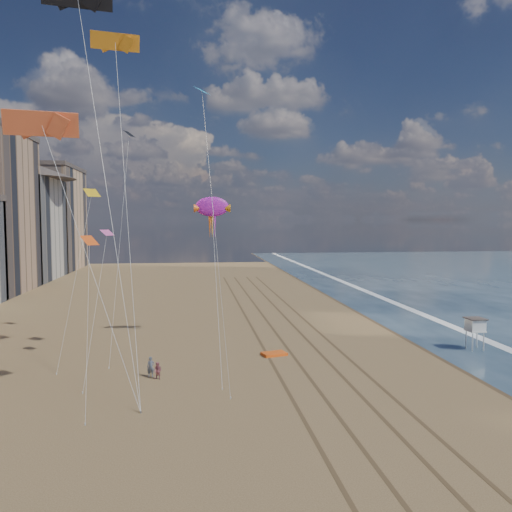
{
  "coord_description": "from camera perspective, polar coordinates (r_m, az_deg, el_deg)",
  "views": [
    {
      "loc": [
        -8.35,
        -22.05,
        13.02
      ],
      "look_at": [
        -2.13,
        26.0,
        9.5
      ],
      "focal_mm": 35.0,
      "sensor_mm": 36.0,
      "label": 1
    }
  ],
  "objects": [
    {
      "name": "show_kite",
      "position": [
        54.25,
        -5.04,
        5.58
      ],
      "size": [
        4.01,
        8.85,
        21.55
      ],
      "color": "#AF1BB2",
      "rests_on": "ground"
    },
    {
      "name": "kite_flyer_a",
      "position": [
        43.25,
        -11.94,
        -12.29
      ],
      "size": [
        0.63,
        0.42,
        1.68
      ],
      "primitive_type": "imported",
      "rotation": [
        0.0,
        0.0,
        0.03
      ],
      "color": "#525A6A",
      "rests_on": "ground"
    },
    {
      "name": "ground",
      "position": [
        26.93,
        12.89,
        -24.87
      ],
      "size": [
        260.0,
        260.0,
        0.0
      ],
      "primitive_type": "plane",
      "color": "brown",
      "rests_on": "ground"
    },
    {
      "name": "parafoils",
      "position": [
        49.99,
        -19.7,
        21.56
      ],
      "size": [
        9.2,
        13.86,
        14.34
      ],
      "color": "black",
      "rests_on": "ground"
    },
    {
      "name": "grounded_kite",
      "position": [
        48.99,
        2.08,
        -11.1
      ],
      "size": [
        2.58,
        2.0,
        0.26
      ],
      "primitive_type": "cube",
      "rotation": [
        0.0,
        0.0,
        0.27
      ],
      "color": "#FF5B15",
      "rests_on": "ground"
    },
    {
      "name": "foam",
      "position": [
        70.81,
        19.37,
        -6.67
      ],
      "size": [
        260.0,
        260.0,
        0.0
      ],
      "primitive_type": "plane",
      "color": "white",
      "rests_on": "ground"
    },
    {
      "name": "tracks",
      "position": [
        54.74,
        4.39,
        -9.61
      ],
      "size": [
        7.68,
        120.0,
        0.01
      ],
      "color": "brown",
      "rests_on": "ground"
    },
    {
      "name": "lifeguard_stand",
      "position": [
        54.99,
        23.77,
        -7.26
      ],
      "size": [
        1.78,
        1.78,
        3.21
      ],
      "color": "white",
      "rests_on": "ground"
    },
    {
      "name": "wet_sand",
      "position": [
        69.05,
        16.23,
        -6.88
      ],
      "size": [
        260.0,
        260.0,
        0.0
      ],
      "primitive_type": "plane",
      "color": "#42301E",
      "rests_on": "ground"
    },
    {
      "name": "small_kites",
      "position": [
        47.27,
        -14.98,
        8.96
      ],
      "size": [
        12.43,
        17.73,
        13.35
      ],
      "color": "#DD56A2",
      "rests_on": "ground"
    },
    {
      "name": "kite_flyer_b",
      "position": [
        42.51,
        -11.15,
        -12.75
      ],
      "size": [
        0.87,
        0.81,
        1.43
      ],
      "primitive_type": "imported",
      "rotation": [
        0.0,
        0.0,
        -0.51
      ],
      "color": "#974D59",
      "rests_on": "ground"
    }
  ]
}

